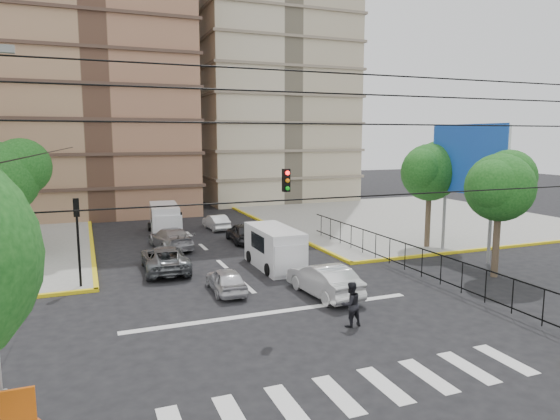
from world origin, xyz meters
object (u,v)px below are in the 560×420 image
traffic_light_nw (77,228)px  car_white_front_right (324,280)px  pedestrian_crosswalk (351,304)px  van_left_lane (165,220)px  van_right_lane (276,249)px  car_silver_front_left (226,280)px

traffic_light_nw → car_white_front_right: bearing=-26.3°
car_white_front_right → pedestrian_crosswalk: 3.96m
van_left_lane → van_right_lane: bearing=-65.9°
traffic_light_nw → van_right_lane: (10.44, 0.14, -1.98)m
van_right_lane → car_white_front_right: size_ratio=1.10×
traffic_light_nw → van_left_lane: traffic_light_nw is taller
traffic_light_nw → van_left_lane: size_ratio=0.84×
car_white_front_right → pedestrian_crosswalk: (-0.75, -3.88, 0.14)m
van_right_lane → traffic_light_nw: bearing=-179.1°
van_right_lane → van_left_lane: bearing=109.3°
van_right_lane → van_left_lane: size_ratio=0.98×
van_left_lane → pedestrian_crosswalk: size_ratio=2.90×
van_right_lane → pedestrian_crosswalk: van_right_lane is taller
traffic_light_nw → van_left_lane: (6.10, 12.69, -1.99)m
traffic_light_nw → van_left_lane: 14.22m
car_white_front_right → traffic_light_nw: bearing=-31.7°
van_left_lane → car_white_front_right: van_left_lane is taller
car_silver_front_left → pedestrian_crosswalk: pedestrian_crosswalk is taller
van_right_lane → car_silver_front_left: size_ratio=1.44×
traffic_light_nw → car_white_front_right: traffic_light_nw is taller
car_silver_front_left → pedestrian_crosswalk: size_ratio=1.97×
van_left_lane → car_silver_front_left: (0.48, -15.79, -0.51)m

